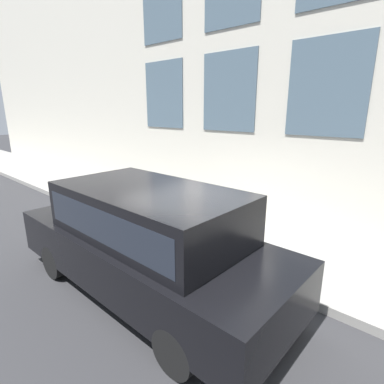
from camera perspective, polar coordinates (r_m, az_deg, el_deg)
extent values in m
plane|color=#2D2D30|center=(6.60, 1.40, -12.93)|extent=(80.00, 80.00, 0.00)
cube|color=gray|center=(7.56, 8.30, -8.59)|extent=(2.75, 60.00, 0.16)
cube|color=beige|center=(8.40, 16.22, 26.46)|extent=(0.30, 40.00, 9.64)
cube|color=#4C6070|center=(7.57, 24.26, 17.70)|extent=(0.03, 1.75, 2.12)
cube|color=#4C6070|center=(8.79, 6.96, 18.40)|extent=(0.03, 1.75, 2.12)
cube|color=#4C6070|center=(10.53, -5.40, 17.94)|extent=(0.03, 1.75, 2.12)
cube|color=#4C6070|center=(10.98, -5.82, 31.98)|extent=(0.03, 1.75, 2.12)
cylinder|color=gray|center=(7.00, 0.98, -9.55)|extent=(0.33, 0.33, 0.04)
cylinder|color=gray|center=(6.89, 0.99, -7.43)|extent=(0.24, 0.24, 0.60)
sphere|color=slate|center=(6.78, 1.01, -5.09)|extent=(0.25, 0.25, 0.25)
cylinder|color=black|center=(6.75, 1.01, -4.49)|extent=(0.08, 0.08, 0.10)
cylinder|color=gray|center=(6.76, 2.09, -7.24)|extent=(0.09, 0.10, 0.09)
cylinder|color=gray|center=(6.97, -0.07, -6.52)|extent=(0.09, 0.10, 0.09)
cylinder|color=navy|center=(7.51, -1.23, -5.48)|extent=(0.09, 0.09, 0.60)
cylinder|color=navy|center=(7.59, -0.58, -5.23)|extent=(0.09, 0.09, 0.60)
cube|color=white|center=(7.38, -0.92, -1.57)|extent=(0.16, 0.11, 0.45)
cylinder|color=white|center=(7.29, -1.54, -1.68)|extent=(0.07, 0.07, 0.42)
cylinder|color=white|center=(7.46, -0.32, -1.29)|extent=(0.07, 0.07, 0.42)
sphere|color=tan|center=(7.29, -0.93, 0.86)|extent=(0.20, 0.20, 0.20)
cylinder|color=black|center=(6.47, -24.60, -11.88)|extent=(0.24, 0.65, 0.65)
cylinder|color=black|center=(7.24, -11.54, -7.75)|extent=(0.24, 0.65, 0.65)
cylinder|color=black|center=(4.11, -2.97, -27.87)|extent=(0.24, 0.65, 0.65)
cylinder|color=black|center=(5.25, 11.63, -17.36)|extent=(0.24, 0.65, 0.65)
cube|color=black|center=(5.39, -8.84, -11.39)|extent=(2.03, 5.31, 0.79)
cube|color=black|center=(4.99, -8.25, -3.67)|extent=(1.78, 3.29, 0.80)
cube|color=#1E232D|center=(4.99, -8.25, -3.67)|extent=(1.79, 3.03, 0.51)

